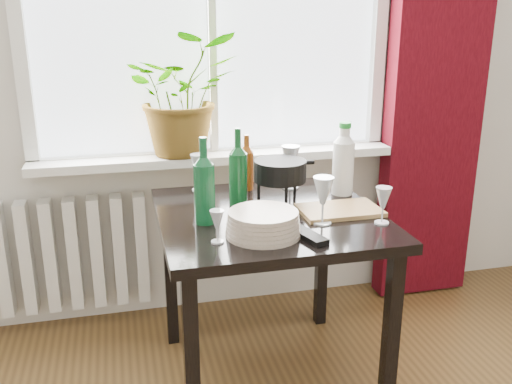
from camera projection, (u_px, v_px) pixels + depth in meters
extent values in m
cube|color=white|center=(216.00, 157.00, 2.72)|extent=(1.72, 0.20, 0.04)
cube|color=#35040B|center=(439.00, 52.00, 2.81)|extent=(0.50, 0.12, 2.56)
cube|color=silver|center=(62.00, 255.00, 2.72)|extent=(0.80, 0.10, 0.55)
cube|color=black|center=(269.00, 218.00, 2.22)|extent=(0.85, 0.85, 0.04)
cube|color=black|center=(192.00, 367.00, 1.91)|extent=(0.05, 0.05, 0.70)
cube|color=black|center=(170.00, 274.00, 2.59)|extent=(0.05, 0.05, 0.70)
cube|color=black|center=(391.00, 338.00, 2.08)|extent=(0.05, 0.05, 0.70)
cube|color=black|center=(322.00, 258.00, 2.76)|extent=(0.05, 0.05, 0.70)
imported|color=#327B21|center=(183.00, 94.00, 2.61)|extent=(0.54, 0.48, 0.56)
cylinder|color=#BCAD9C|center=(263.00, 224.00, 1.99)|extent=(0.27, 0.27, 0.09)
cube|color=black|center=(307.00, 235.00, 1.97)|extent=(0.11, 0.19, 0.02)
cube|color=#A47E4A|center=(340.00, 210.00, 2.22)|extent=(0.31, 0.20, 0.02)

